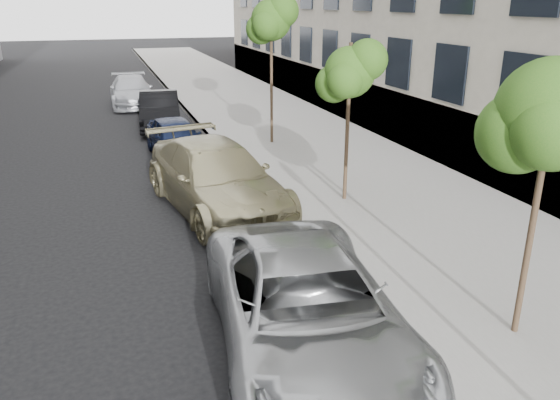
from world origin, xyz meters
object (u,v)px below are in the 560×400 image
tree_mid (351,72)px  minivan (306,309)px  sedan_black (160,110)px  sedan_blue (176,137)px  tree_far (272,20)px  suv (216,178)px  sedan_rear (132,91)px  tree_near (553,113)px

tree_mid → minivan: bearing=-119.6°
minivan → sedan_black: bearing=97.6°
minivan → sedan_black: 16.78m
tree_mid → sedan_blue: bearing=120.6°
tree_far → sedan_black: 6.79m
suv → sedan_blue: 5.52m
minivan → suv: 6.44m
tree_far → sedan_rear: size_ratio=1.02×
tree_far → sedan_blue: 5.23m
sedan_blue → sedan_rear: (-0.78, 10.60, 0.07)m
minivan → sedan_blue: minivan is taller
tree_far → tree_near: bearing=-90.0°
minivan → sedan_rear: bearing=99.3°
tree_mid → sedan_rear: size_ratio=0.80×
tree_mid → tree_near: bearing=-90.0°
tree_near → tree_mid: tree_near is taller
tree_near → sedan_blue: size_ratio=1.12×
tree_far → sedan_black: tree_far is taller
tree_near → tree_far: tree_far is taller
sedan_black → sedan_rear: sedan_black is taller
tree_near → tree_far: (-0.00, 13.00, 0.84)m
tree_mid → suv: (-3.33, 0.58, -2.57)m
tree_mid → sedan_blue: (-3.60, 6.08, -2.76)m
tree_far → sedan_blue: tree_far is taller
tree_mid → tree_far: tree_far is taller
tree_far → sedan_black: bearing=129.2°
sedan_black → sedan_rear: (-0.78, 5.77, -0.01)m
minivan → tree_far: bearing=81.6°
tree_near → sedan_black: 18.01m
tree_far → minivan: (-3.33, -12.36, -3.66)m
suv → minivan: bearing=-99.4°
sedan_blue → sedan_rear: size_ratio=0.77×
tree_near → sedan_blue: tree_near is taller
tree_far → sedan_rear: tree_far is taller
suv → tree_near: bearing=-74.2°
sedan_blue → sedan_rear: 10.63m
tree_near → tree_far: bearing=90.0°
tree_near → sedan_black: bearing=101.7°
sedan_black → tree_near: bearing=-72.5°
minivan → suv: size_ratio=0.96×
minivan → tree_mid: bearing=67.1°
tree_near → sedan_blue: (-3.60, 12.58, -2.94)m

